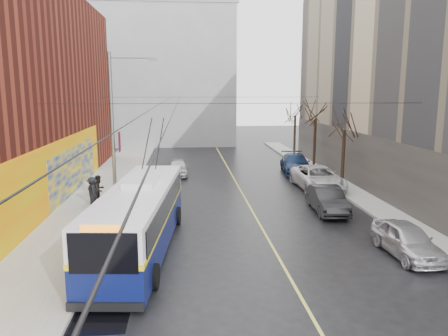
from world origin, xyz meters
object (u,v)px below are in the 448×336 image
at_px(parked_car_c, 318,178).
at_px(pedestrian_b, 99,190).
at_px(streetlight_pole, 115,130).
at_px(pedestrian_c, 92,191).
at_px(tree_far, 295,108).
at_px(trolleybus, 140,217).
at_px(tree_near, 345,119).
at_px(following_car, 178,167).
at_px(tree_mid, 316,110).
at_px(parked_car_a, 407,240).
at_px(parked_car_d, 296,164).
at_px(pedestrian_a, 93,193).
at_px(parked_car_b, 327,200).

xyz_separation_m(parked_car_c, pedestrian_b, (-14.61, -3.26, 0.21)).
xyz_separation_m(streetlight_pole, pedestrian_c, (-1.81, 1.88, -3.82)).
height_order(tree_far, trolleybus, tree_far).
distance_m(tree_far, pedestrian_b, 24.71).
bearing_deg(pedestrian_c, trolleybus, 175.62).
xyz_separation_m(tree_near, following_car, (-11.97, 5.50, -4.29)).
distance_m(tree_mid, trolleybus, 23.19).
xyz_separation_m(streetlight_pole, parked_car_c, (13.14, 5.44, -4.02)).
distance_m(tree_near, tree_far, 14.00).
relative_size(parked_car_a, parked_car_c, 0.71).
xyz_separation_m(streetlight_pole, tree_near, (15.14, 6.00, 0.13)).
distance_m(tree_mid, parked_car_d, 5.06).
bearing_deg(parked_car_a, tree_far, 84.53).
bearing_deg(pedestrian_c, pedestrian_b, -78.39).
bearing_deg(trolleybus, parked_car_c, 49.43).
bearing_deg(tree_mid, pedestrian_c, -146.71).
bearing_deg(streetlight_pole, pedestrian_b, 124.08).
relative_size(parked_car_a, pedestrian_a, 2.46).
height_order(streetlight_pole, pedestrian_a, streetlight_pole).
bearing_deg(pedestrian_c, streetlight_pole, -165.91).
bearing_deg(following_car, trolleybus, -93.96).
bearing_deg(pedestrian_c, following_car, -57.15).
distance_m(parked_car_b, pedestrian_b, 13.64).
height_order(streetlight_pole, parked_car_b, streetlight_pole).
relative_size(trolleybus, parked_car_d, 2.14).
bearing_deg(following_car, tree_far, 36.24).
bearing_deg(streetlight_pole, parked_car_a, -28.74).
bearing_deg(parked_car_b, tree_far, 84.07).
height_order(tree_far, parked_car_c, tree_far).
height_order(tree_near, following_car, tree_near).
relative_size(trolleybus, pedestrian_b, 6.59).
xyz_separation_m(trolleybus, pedestrian_a, (-3.40, 7.04, -0.52)).
xyz_separation_m(parked_car_a, parked_car_b, (-1.20, 6.92, 0.03)).
xyz_separation_m(parked_car_d, pedestrian_c, (-14.94, -9.79, 0.22)).
relative_size(parked_car_a, parked_car_d, 0.76).
relative_size(tree_near, parked_car_b, 1.42).
bearing_deg(parked_car_c, parked_car_b, -103.32).
bearing_deg(parked_car_a, pedestrian_a, 148.31).
height_order(parked_car_b, pedestrian_c, pedestrian_c).
bearing_deg(trolleybus, pedestrian_a, 121.24).
distance_m(parked_car_a, parked_car_b, 7.02).
distance_m(tree_mid, parked_car_b, 14.39).
height_order(trolleybus, parked_car_c, trolleybus).
bearing_deg(tree_far, parked_car_a, -94.20).
height_order(parked_car_a, following_car, parked_car_a).
relative_size(parked_car_b, pedestrian_b, 2.52).
distance_m(parked_car_d, pedestrian_c, 17.86).
height_order(tree_mid, parked_car_c, tree_mid).
relative_size(tree_near, pedestrian_a, 3.74).
distance_m(tree_near, trolleybus, 18.03).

